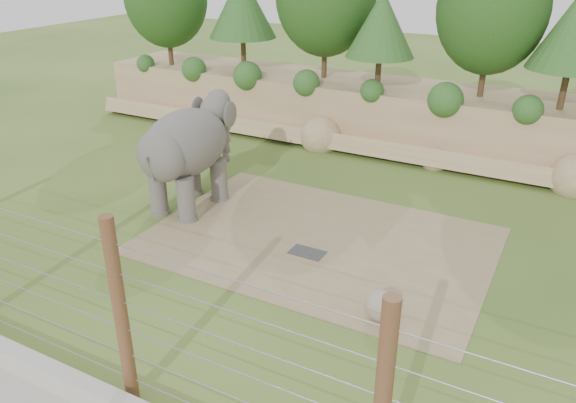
% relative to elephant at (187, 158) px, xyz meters
% --- Properties ---
extents(ground, '(90.00, 90.00, 0.00)m').
position_rel_elephant_xyz_m(ground, '(4.37, -3.17, -1.74)').
color(ground, '#416324').
rests_on(ground, ground).
extents(back_embankment, '(30.00, 5.52, 8.77)m').
position_rel_elephant_xyz_m(back_embankment, '(4.95, 9.51, 2.22)').
color(back_embankment, '#9D815D').
rests_on(back_embankment, ground).
extents(dirt_patch, '(10.00, 7.00, 0.02)m').
position_rel_elephant_xyz_m(dirt_patch, '(4.87, -0.17, -1.73)').
color(dirt_patch, '#927E54').
rests_on(dirt_patch, ground).
extents(drain_grate, '(1.00, 0.60, 0.03)m').
position_rel_elephant_xyz_m(drain_grate, '(4.91, -1.01, -1.71)').
color(drain_grate, '#262628').
rests_on(drain_grate, dirt_patch).
extents(elephant, '(1.87, 4.32, 3.48)m').
position_rel_elephant_xyz_m(elephant, '(0.00, 0.00, 0.00)').
color(elephant, '#645E59').
rests_on(elephant, ground).
extents(stone_ball, '(0.77, 0.77, 0.77)m').
position_rel_elephant_xyz_m(stone_ball, '(7.81, -2.97, -1.34)').
color(stone_ball, gray).
rests_on(stone_ball, dirt_patch).
extents(barrier_fence, '(20.26, 0.26, 4.00)m').
position_rel_elephant_xyz_m(barrier_fence, '(4.37, -7.67, 0.26)').
color(barrier_fence, brown).
rests_on(barrier_fence, ground).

